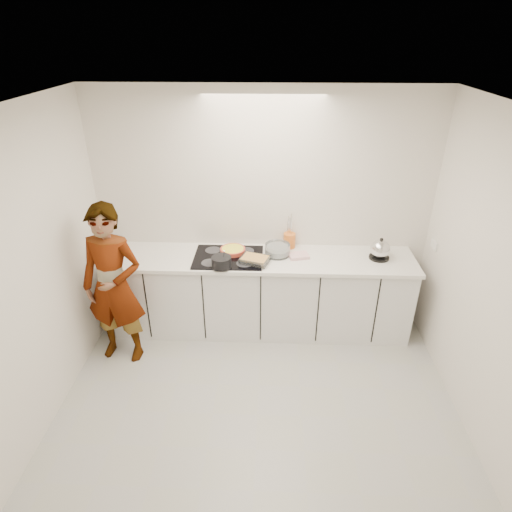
{
  "coord_description": "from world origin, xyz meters",
  "views": [
    {
      "loc": [
        0.09,
        -2.69,
        3.06
      ],
      "look_at": [
        -0.05,
        1.05,
        1.05
      ],
      "focal_mm": 30.0,
      "sensor_mm": 36.0,
      "label": 1
    }
  ],
  "objects_px": {
    "baking_dish": "(255,259)",
    "mixing_bowl": "(277,250)",
    "saucepan": "(221,262)",
    "utensil_crock": "(289,240)",
    "cook": "(114,286)",
    "kettle": "(380,250)",
    "tart_dish": "(233,250)",
    "hob": "(228,257)"
  },
  "relations": [
    {
      "from": "hob",
      "to": "saucepan",
      "type": "height_order",
      "value": "saucepan"
    },
    {
      "from": "mixing_bowl",
      "to": "hob",
      "type": "bearing_deg",
      "value": -170.4
    },
    {
      "from": "tart_dish",
      "to": "cook",
      "type": "xyz_separation_m",
      "value": [
        -1.11,
        -0.6,
        -0.11
      ]
    },
    {
      "from": "utensil_crock",
      "to": "cook",
      "type": "relative_size",
      "value": 0.1
    },
    {
      "from": "hob",
      "to": "cook",
      "type": "distance_m",
      "value": 1.18
    },
    {
      "from": "hob",
      "to": "cook",
      "type": "height_order",
      "value": "cook"
    },
    {
      "from": "mixing_bowl",
      "to": "saucepan",
      "type": "bearing_deg",
      "value": -151.41
    },
    {
      "from": "cook",
      "to": "kettle",
      "type": "bearing_deg",
      "value": 18.05
    },
    {
      "from": "mixing_bowl",
      "to": "cook",
      "type": "relative_size",
      "value": 0.2
    },
    {
      "from": "tart_dish",
      "to": "baking_dish",
      "type": "height_order",
      "value": "baking_dish"
    },
    {
      "from": "baking_dish",
      "to": "kettle",
      "type": "height_order",
      "value": "kettle"
    },
    {
      "from": "tart_dish",
      "to": "saucepan",
      "type": "relative_size",
      "value": 1.37
    },
    {
      "from": "saucepan",
      "to": "baking_dish",
      "type": "height_order",
      "value": "saucepan"
    },
    {
      "from": "baking_dish",
      "to": "saucepan",
      "type": "bearing_deg",
      "value": -161.05
    },
    {
      "from": "kettle",
      "to": "utensil_crock",
      "type": "height_order",
      "value": "kettle"
    },
    {
      "from": "mixing_bowl",
      "to": "tart_dish",
      "type": "bearing_deg",
      "value": 177.91
    },
    {
      "from": "tart_dish",
      "to": "baking_dish",
      "type": "xyz_separation_m",
      "value": [
        0.25,
        -0.21,
        0.01
      ]
    },
    {
      "from": "baking_dish",
      "to": "utensil_crock",
      "type": "xyz_separation_m",
      "value": [
        0.36,
        0.38,
        0.04
      ]
    },
    {
      "from": "tart_dish",
      "to": "mixing_bowl",
      "type": "distance_m",
      "value": 0.48
    },
    {
      "from": "cook",
      "to": "utensil_crock",
      "type": "bearing_deg",
      "value": 30.51
    },
    {
      "from": "baking_dish",
      "to": "mixing_bowl",
      "type": "bearing_deg",
      "value": 39.74
    },
    {
      "from": "kettle",
      "to": "cook",
      "type": "relative_size",
      "value": 0.14
    },
    {
      "from": "saucepan",
      "to": "utensil_crock",
      "type": "distance_m",
      "value": 0.85
    },
    {
      "from": "kettle",
      "to": "utensil_crock",
      "type": "distance_m",
      "value": 0.96
    },
    {
      "from": "tart_dish",
      "to": "kettle",
      "type": "relative_size",
      "value": 1.37
    },
    {
      "from": "kettle",
      "to": "cook",
      "type": "bearing_deg",
      "value": -168.51
    },
    {
      "from": "baking_dish",
      "to": "cook",
      "type": "height_order",
      "value": "cook"
    },
    {
      "from": "baking_dish",
      "to": "hob",
      "type": "bearing_deg",
      "value": 159.52
    },
    {
      "from": "hob",
      "to": "mixing_bowl",
      "type": "bearing_deg",
      "value": 9.6
    },
    {
      "from": "tart_dish",
      "to": "utensil_crock",
      "type": "distance_m",
      "value": 0.64
    },
    {
      "from": "baking_dish",
      "to": "cook",
      "type": "relative_size",
      "value": 0.2
    },
    {
      "from": "tart_dish",
      "to": "utensil_crock",
      "type": "height_order",
      "value": "utensil_crock"
    },
    {
      "from": "baking_dish",
      "to": "mixing_bowl",
      "type": "relative_size",
      "value": 0.97
    },
    {
      "from": "mixing_bowl",
      "to": "utensil_crock",
      "type": "bearing_deg",
      "value": 54.74
    },
    {
      "from": "hob",
      "to": "baking_dish",
      "type": "distance_m",
      "value": 0.31
    },
    {
      "from": "baking_dish",
      "to": "mixing_bowl",
      "type": "height_order",
      "value": "mixing_bowl"
    },
    {
      "from": "mixing_bowl",
      "to": "kettle",
      "type": "xyz_separation_m",
      "value": [
        1.07,
        -0.04,
        0.04
      ]
    },
    {
      "from": "mixing_bowl",
      "to": "cook",
      "type": "height_order",
      "value": "cook"
    },
    {
      "from": "tart_dish",
      "to": "saucepan",
      "type": "xyz_separation_m",
      "value": [
        -0.09,
        -0.32,
        0.03
      ]
    },
    {
      "from": "hob",
      "to": "mixing_bowl",
      "type": "height_order",
      "value": "mixing_bowl"
    },
    {
      "from": "utensil_crock",
      "to": "cook",
      "type": "bearing_deg",
      "value": -156.05
    },
    {
      "from": "tart_dish",
      "to": "kettle",
      "type": "xyz_separation_m",
      "value": [
        1.55,
        -0.06,
        0.06
      ]
    }
  ]
}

